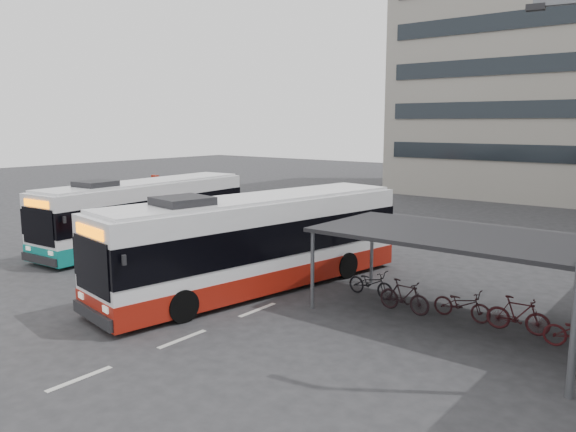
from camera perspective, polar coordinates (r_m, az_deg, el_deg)
The scene contains 8 objects.
ground at distance 19.13m, azimuth -8.79°, elevation -7.91°, with size 120.00×120.00×0.00m, color #28282B.
bike_shelter at distance 16.67m, azimuth 19.73°, elevation -5.81°, with size 10.00×4.00×2.54m.
road_markings at distance 15.48m, azimuth -10.68°, elevation -12.18°, with size 0.15×7.60×0.01m.
bus_main at distance 19.25m, azimuth -3.16°, elevation -2.77°, with size 4.42×11.93×3.45m.
bus_teal at distance 27.11m, azimuth -14.20°, elevation 0.30°, with size 3.12×11.09×3.24m.
pedestrian at distance 24.49m, azimuth -8.57°, elevation -2.03°, with size 0.62×0.41×1.69m, color black.
sign_totem_mid at distance 31.42m, azimuth -18.35°, elevation 0.91°, with size 0.52×0.31×2.47m.
sign_totem_north at distance 32.53m, azimuth -13.27°, elevation 1.69°, with size 0.60×0.24×2.79m.
Camera 1 is at (13.49, -12.33, 5.66)m, focal length 35.00 mm.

